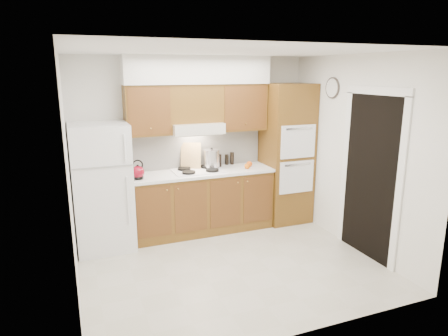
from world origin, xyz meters
The scene contains 26 objects.
floor centered at (0.00, 0.00, 0.00)m, with size 3.60×3.60×0.00m, color #BDB7A6.
ceiling centered at (0.00, 0.00, 2.60)m, with size 3.60×3.60×0.00m, color white.
wall_back centered at (0.00, 1.50, 1.30)m, with size 3.60×0.02×2.60m, color white.
wall_left centered at (-1.80, 0.00, 1.30)m, with size 0.02×3.00×2.60m, color white.
wall_right centered at (1.80, 0.00, 1.30)m, with size 0.02×3.00×2.60m, color white.
fridge centered at (-1.41, 1.14, 0.86)m, with size 0.75×0.72×1.72m, color white.
base_cabinets centered at (0.02, 1.20, 0.45)m, with size 2.11×0.60×0.90m, color brown.
countertop centered at (0.03, 1.19, 0.92)m, with size 2.13×0.62×0.04m, color white.
backsplash centered at (0.02, 1.49, 1.22)m, with size 2.11×0.03×0.56m, color white.
oven_cabinet centered at (1.44, 1.18, 1.10)m, with size 0.70×0.65×2.20m, color brown.
upper_cab_left centered at (-0.71, 1.33, 1.85)m, with size 0.63×0.33×0.70m, color brown.
upper_cab_right centered at (0.72, 1.33, 1.85)m, with size 0.73×0.33×0.70m, color brown.
range_hood centered at (-0.02, 1.27, 1.57)m, with size 0.75×0.45×0.15m, color silver.
upper_cab_over_hood centered at (-0.02, 1.33, 1.92)m, with size 0.75×0.33×0.55m, color brown.
soffit centered at (0.03, 1.32, 2.40)m, with size 2.13×0.36×0.40m, color silver.
cooktop centered at (-0.02, 1.21, 0.95)m, with size 0.74×0.50×0.01m, color white.
doorway centered at (1.79, -0.35, 1.05)m, with size 0.02×0.90×2.10m, color black.
wall_clock centered at (1.79, 0.55, 2.15)m, with size 0.30×0.30×0.02m, color #3F3833.
kettle centered at (-0.93, 1.08, 1.04)m, with size 0.18×0.18×0.18m, color maroon.
cutting_board centered at (-0.08, 1.39, 1.14)m, with size 0.30×0.02×0.40m, color tan.
stock_pot centered at (0.22, 1.30, 1.10)m, with size 0.24×0.24×0.25m, color silver.
condiment_a centered at (0.37, 1.36, 1.04)m, with size 0.05×0.05×0.20m, color black.
condiment_b centered at (0.61, 1.44, 1.04)m, with size 0.06×0.06×0.19m, color black.
condiment_c centered at (0.53, 1.45, 1.02)m, with size 0.06×0.06×0.16m, color black.
orange_near centered at (0.80, 1.19, 0.98)m, with size 0.09×0.09×0.09m, color #E4590C.
orange_far centered at (0.71, 1.07, 0.98)m, with size 0.09×0.09×0.09m, color #D9490B.
Camera 1 is at (-1.76, -4.26, 2.38)m, focal length 32.00 mm.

